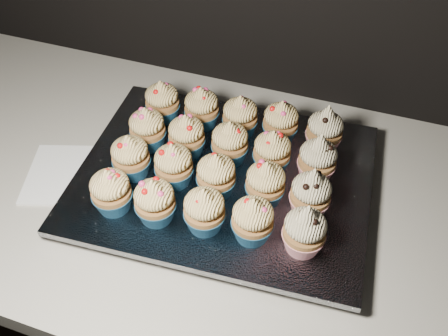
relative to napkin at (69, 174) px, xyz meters
The scene contains 24 objects.
worktop 0.51m from the napkin, ahead, with size 2.44×0.64×0.04m, color beige.
napkin is the anchor object (origin of this frame).
baking_tray 0.28m from the napkin, 12.65° to the left, with size 0.45×0.34×0.02m, color black.
foil_lining 0.28m from the napkin, 12.65° to the left, with size 0.48×0.38×0.01m, color silver.
cupcake_0 0.16m from the napkin, 25.49° to the right, with size 0.06×0.06×0.08m.
cupcake_1 0.22m from the napkin, 16.19° to the right, with size 0.06×0.06×0.08m.
cupcake_2 0.29m from the napkin, 10.22° to the right, with size 0.06×0.06×0.08m.
cupcake_3 0.36m from the napkin, ahead, with size 0.06×0.06×0.08m.
cupcake_4 0.43m from the napkin, ahead, with size 0.06×0.06×0.10m.
cupcake_5 0.14m from the napkin, ahead, with size 0.06×0.06×0.08m.
cupcake_6 0.21m from the napkin, ahead, with size 0.06×0.06×0.08m.
cupcake_7 0.28m from the napkin, ahead, with size 0.06×0.06×0.08m.
cupcake_8 0.36m from the napkin, ahead, with size 0.06×0.06×0.08m.
cupcake_9 0.43m from the napkin, ahead, with size 0.06×0.06×0.10m.
cupcake_10 0.16m from the napkin, 35.47° to the left, with size 0.06×0.06×0.08m.
cupcake_11 0.22m from the napkin, 25.46° to the left, with size 0.06×0.06×0.08m.
cupcake_12 0.29m from the napkin, 20.42° to the left, with size 0.06×0.06×0.08m.
cupcake_13 0.36m from the napkin, 16.61° to the left, with size 0.06×0.06×0.08m.
cupcake_14 0.43m from the napkin, 14.56° to the left, with size 0.06×0.06×0.10m.
cupcake_15 0.21m from the napkin, 54.73° to the left, with size 0.06×0.06×0.08m.
cupcake_16 0.26m from the napkin, 41.62° to the left, with size 0.06×0.06×0.08m.
cupcake_17 0.32m from the napkin, 32.80° to the left, with size 0.06×0.06×0.08m.
cupcake_18 0.38m from the napkin, 28.11° to the left, with size 0.06×0.06×0.08m.
cupcake_19 0.45m from the napkin, 23.74° to the left, with size 0.06×0.06×0.10m.
Camera 1 is at (-0.05, 1.17, 1.54)m, focal length 40.00 mm.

